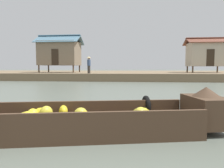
{
  "coord_description": "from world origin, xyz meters",
  "views": [
    {
      "loc": [
        2.15,
        0.09,
        1.3
      ],
      "look_at": [
        1.39,
        7.37,
        0.71
      ],
      "focal_mm": 32.71,
      "sensor_mm": 36.0,
      "label": 1
    }
  ],
  "objects": [
    {
      "name": "riverbank_strip",
      "position": [
        0.0,
        28.79,
        0.37
      ],
      "size": [
        160.0,
        20.0,
        0.74
      ],
      "primitive_type": "cube",
      "color": "#756047",
      "rests_on": "ground"
    },
    {
      "name": "vendor_person",
      "position": [
        -2.21,
        19.94,
        1.67
      ],
      "size": [
        0.44,
        0.44,
        1.66
      ],
      "color": "#332D28",
      "rests_on": "riverbank_strip"
    },
    {
      "name": "stilt_house_mid_left",
      "position": [
        10.3,
        24.19,
        2.84
      ],
      "size": [
        4.54,
        3.17,
        3.93
      ],
      "color": "#4C3826",
      "rests_on": "riverbank_strip"
    },
    {
      "name": "stilt_house_left",
      "position": [
        -6.59,
        23.84,
        3.04
      ],
      "size": [
        5.15,
        3.58,
        4.44
      ],
      "color": "#4C3826",
      "rests_on": "riverbank_strip"
    },
    {
      "name": "ground_plane",
      "position": [
        0.0,
        10.0,
        0.0
      ],
      "size": [
        300.0,
        300.0,
        0.0
      ],
      "primitive_type": "plane",
      "color": "#596056"
    },
    {
      "name": "banana_boat",
      "position": [
        1.08,
        3.9,
        0.31
      ],
      "size": [
        5.93,
        2.51,
        0.91
      ],
      "color": "#473323",
      "rests_on": "ground"
    }
  ]
}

